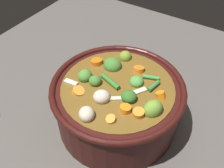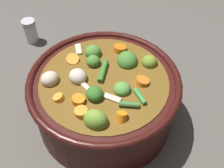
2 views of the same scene
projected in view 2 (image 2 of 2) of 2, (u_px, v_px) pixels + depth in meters
ground_plane at (105, 117)px, 0.64m from camera, size 1.10×1.10×0.00m
cooking_pot at (104, 98)px, 0.59m from camera, size 0.30×0.30×0.14m
salt_shaker at (30, 31)px, 0.79m from camera, size 0.04×0.04×0.07m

